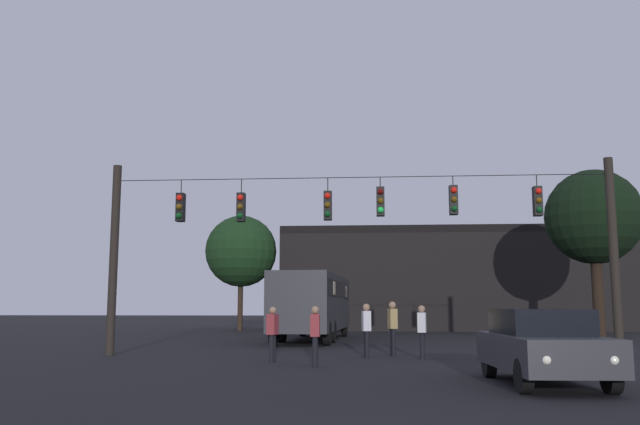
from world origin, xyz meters
TOP-DOWN VIEW (x-y plane):
  - ground_plane at (0.00, 24.50)m, footprint 168.00×168.00m
  - overhead_signal_span at (-0.06, 14.19)m, footprint 16.41×0.44m
  - city_bus at (-2.25, 24.36)m, footprint 3.04×11.11m
  - car_near_right at (3.91, 6.88)m, footprint 1.99×4.40m
  - pedestrian_crossing_left at (1.97, 13.31)m, footprint 0.29×0.39m
  - pedestrian_crossing_center at (0.29, 13.69)m, footprint 0.30×0.40m
  - pedestrian_crossing_right at (1.13, 14.73)m, footprint 0.32×0.41m
  - pedestrian_near_bus at (-2.39, 11.93)m, footprint 0.32×0.41m
  - pedestrian_trailing at (-1.06, 10.58)m, footprint 0.24×0.36m
  - corner_building at (6.34, 40.82)m, footprint 23.46×11.07m
  - tree_left_silhouette at (11.63, 26.60)m, footprint 4.74×4.74m
  - tree_behind_building at (-7.99, 35.74)m, footprint 4.67×4.67m

SIDE VIEW (x-z plane):
  - ground_plane at x=0.00m, z-range 0.00..0.00m
  - car_near_right at x=3.91m, z-range 0.04..1.56m
  - pedestrian_near_bus at x=-2.39m, z-range 0.09..1.66m
  - pedestrian_trailing at x=-1.06m, z-range 0.10..1.68m
  - pedestrian_crossing_left at x=1.97m, z-range 0.10..1.71m
  - pedestrian_crossing_center at x=0.29m, z-range 0.11..1.77m
  - pedestrian_crossing_right at x=1.13m, z-range 0.12..1.85m
  - city_bus at x=-2.25m, z-range 0.37..3.37m
  - corner_building at x=6.34m, z-range 0.00..6.76m
  - overhead_signal_span at x=-0.06m, z-range 0.69..6.98m
  - tree_behind_building at x=-7.99m, z-range 1.40..8.91m
  - tree_left_silhouette at x=11.63m, z-range 1.78..10.17m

